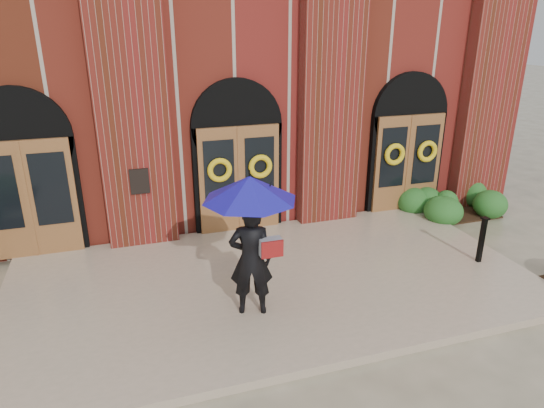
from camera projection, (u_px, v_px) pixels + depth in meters
name	position (u px, v px, depth m)	size (l,w,h in m)	color
ground	(276.00, 289.00, 9.36)	(90.00, 90.00, 0.00)	tan
landing	(273.00, 282.00, 9.47)	(10.00, 5.30, 0.15)	tan
church_building	(192.00, 65.00, 15.94)	(16.20, 12.53, 7.00)	maroon
man_with_umbrella	(250.00, 220.00, 7.79)	(1.88, 1.88, 2.44)	black
metal_post	(482.00, 239.00, 9.93)	(0.15, 0.15, 0.99)	black
hedge_wall_right	(443.00, 204.00, 12.74)	(2.66, 1.07, 0.68)	#22571E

